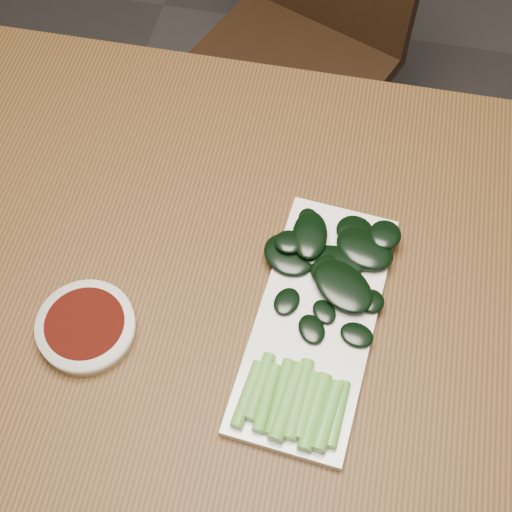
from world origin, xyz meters
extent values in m
plane|color=#323030|center=(0.00, 0.00, 0.00)|extent=(6.00, 6.00, 0.00)
cube|color=#4C3115|center=(0.00, 0.00, 0.73)|extent=(1.40, 0.80, 0.04)
cube|color=black|center=(-0.07, 0.69, 0.43)|extent=(0.51, 0.51, 0.04)
cylinder|color=black|center=(-0.28, 0.60, 0.21)|extent=(0.04, 0.04, 0.41)
cylinder|color=black|center=(0.02, 0.48, 0.21)|extent=(0.04, 0.04, 0.41)
cylinder|color=black|center=(-0.16, 0.91, 0.21)|extent=(0.04, 0.04, 0.41)
cylinder|color=black|center=(0.15, 0.78, 0.21)|extent=(0.04, 0.04, 0.41)
cylinder|color=white|center=(-0.18, -0.09, 0.76)|extent=(0.12, 0.12, 0.03)
cylinder|color=#380B05|center=(-0.18, -0.09, 0.77)|extent=(0.10, 0.10, 0.00)
cube|color=white|center=(0.09, -0.02, 0.76)|extent=(0.17, 0.35, 0.01)
cylinder|color=#56A037|center=(0.03, -0.13, 0.77)|extent=(0.03, 0.08, 0.02)
cylinder|color=#56A037|center=(0.04, -0.12, 0.77)|extent=(0.02, 0.08, 0.02)
cylinder|color=#56A037|center=(0.05, -0.13, 0.77)|extent=(0.02, 0.08, 0.01)
cylinder|color=#56A037|center=(0.07, -0.13, 0.77)|extent=(0.02, 0.09, 0.01)
cylinder|color=#56A037|center=(0.07, -0.13, 0.77)|extent=(0.03, 0.09, 0.02)
cylinder|color=#56A037|center=(0.09, -0.13, 0.77)|extent=(0.02, 0.10, 0.02)
cylinder|color=#56A037|center=(0.10, -0.13, 0.77)|extent=(0.02, 0.08, 0.02)
cylinder|color=#56A037|center=(0.11, -0.14, 0.77)|extent=(0.03, 0.09, 0.02)
cylinder|color=#56A037|center=(0.12, -0.14, 0.77)|extent=(0.03, 0.08, 0.02)
cylinder|color=#56A037|center=(0.13, -0.14, 0.77)|extent=(0.02, 0.08, 0.01)
ellipsoid|color=black|center=(0.04, 0.06, 0.77)|extent=(0.09, 0.09, 0.01)
ellipsoid|color=black|center=(0.14, 0.09, 0.77)|extent=(0.08, 0.08, 0.01)
ellipsoid|color=black|center=(0.10, 0.06, 0.77)|extent=(0.08, 0.04, 0.01)
ellipsoid|color=black|center=(0.06, 0.11, 0.78)|extent=(0.04, 0.04, 0.01)
ellipsoid|color=black|center=(0.12, 0.11, 0.77)|extent=(0.07, 0.07, 0.01)
ellipsoid|color=black|center=(0.14, 0.08, 0.78)|extent=(0.09, 0.08, 0.01)
ellipsoid|color=black|center=(0.09, 0.05, 0.77)|extent=(0.05, 0.06, 0.01)
ellipsoid|color=black|center=(0.15, 0.01, 0.77)|extent=(0.04, 0.04, 0.01)
ellipsoid|color=black|center=(0.12, 0.02, 0.78)|extent=(0.10, 0.10, 0.01)
ellipsoid|color=black|center=(0.06, 0.09, 0.78)|extent=(0.05, 0.08, 0.01)
ellipsoid|color=black|center=(0.04, 0.07, 0.78)|extent=(0.04, 0.04, 0.01)
ellipsoid|color=black|center=(0.16, 0.11, 0.78)|extent=(0.04, 0.05, 0.01)
ellipsoid|color=black|center=(0.14, 0.08, 0.77)|extent=(0.06, 0.06, 0.01)
ellipsoid|color=black|center=(0.10, -0.01, 0.77)|extent=(0.04, 0.04, 0.01)
ellipsoid|color=black|center=(0.14, -0.04, 0.77)|extent=(0.05, 0.04, 0.01)
ellipsoid|color=black|center=(0.09, -0.04, 0.77)|extent=(0.05, 0.05, 0.01)
ellipsoid|color=black|center=(0.05, -0.01, 0.77)|extent=(0.04, 0.05, 0.01)
camera|label=1|loc=(0.09, -0.40, 1.56)|focal=50.00mm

